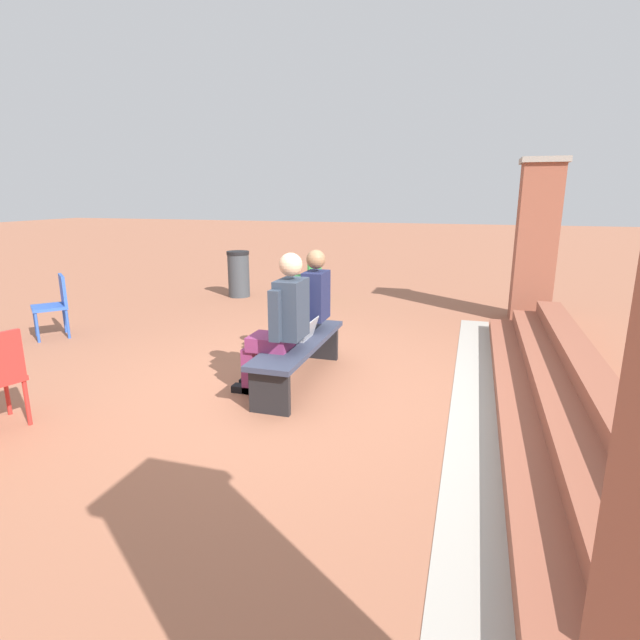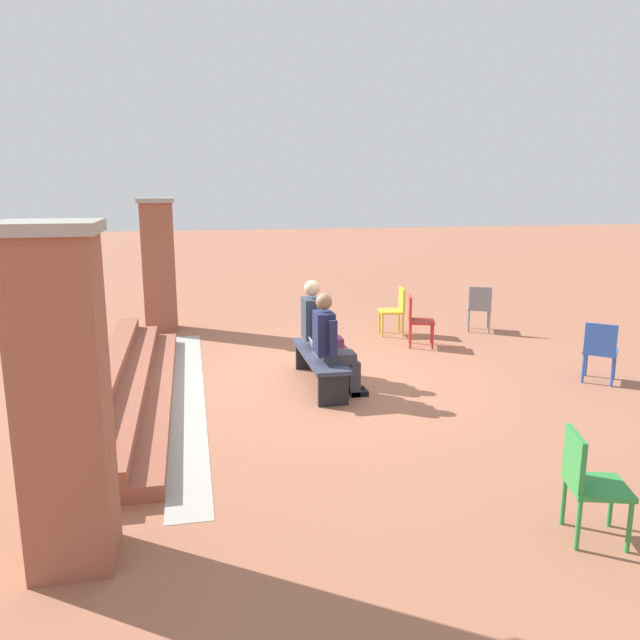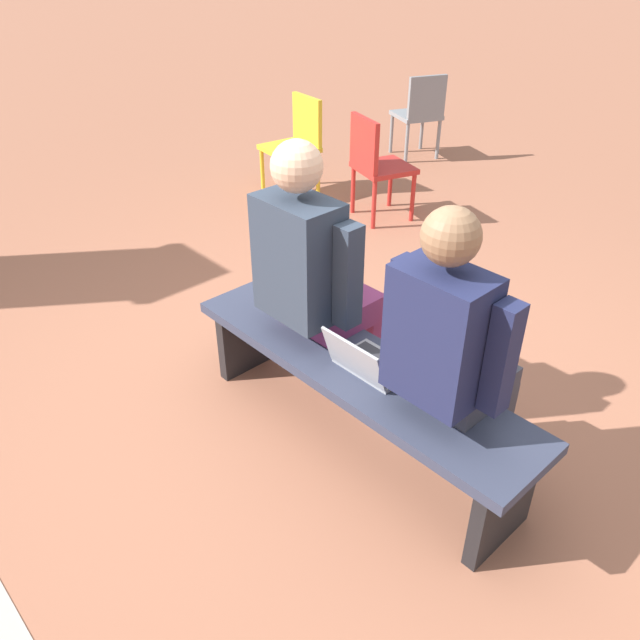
% 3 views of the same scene
% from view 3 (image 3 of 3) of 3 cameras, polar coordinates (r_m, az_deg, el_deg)
% --- Properties ---
extents(ground_plane, '(60.00, 60.00, 0.00)m').
position_cam_3_polar(ground_plane, '(3.18, 0.28, -8.52)').
color(ground_plane, '#9E6047').
extents(bench, '(1.80, 0.44, 0.45)m').
position_cam_3_polar(bench, '(2.82, 3.25, -5.47)').
color(bench, '#33384C').
rests_on(bench, ground).
extents(person_student, '(0.53, 0.67, 1.33)m').
position_cam_3_polar(person_student, '(2.44, 12.03, -2.80)').
color(person_student, '#383842').
rests_on(person_student, ground).
extents(person_adult, '(0.56, 0.71, 1.38)m').
position_cam_3_polar(person_adult, '(2.85, -0.28, 4.09)').
color(person_adult, '#7F2D5B').
rests_on(person_adult, ground).
extents(laptop, '(0.32, 0.29, 0.21)m').
position_cam_3_polar(laptop, '(2.69, 4.37, -3.88)').
color(laptop, '#9EA0A5').
rests_on(laptop, bench).
extents(plastic_chair_near_bench_right, '(0.55, 0.55, 0.84)m').
position_cam_3_polar(plastic_chair_near_bench_right, '(6.72, 9.16, 18.36)').
color(plastic_chair_near_bench_right, gray).
rests_on(plastic_chair_near_bench_right, ground).
extents(plastic_chair_far_right, '(0.47, 0.47, 0.84)m').
position_cam_3_polar(plastic_chair_far_right, '(5.68, -2.14, 16.13)').
color(plastic_chair_far_right, gold).
rests_on(plastic_chair_far_right, ground).
extents(plastic_chair_foreground, '(0.53, 0.53, 0.84)m').
position_cam_3_polar(plastic_chair_foreground, '(5.14, 5.12, 14.22)').
color(plastic_chair_foreground, red).
rests_on(plastic_chair_foreground, ground).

